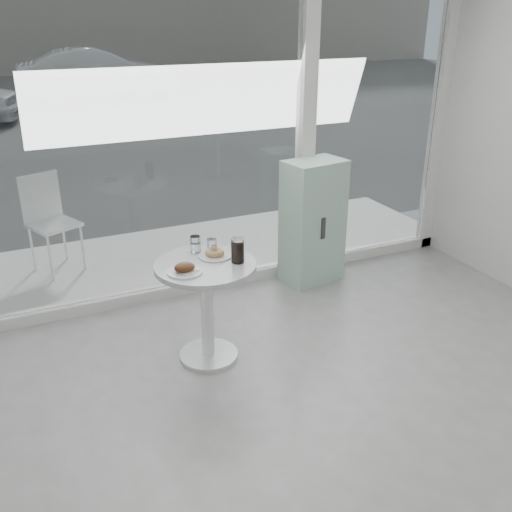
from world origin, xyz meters
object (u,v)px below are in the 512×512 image
plate_donut (215,254)px  water_tumbler_b (212,247)px  plate_fritter (185,269)px  water_tumbler_a (195,245)px  main_table (206,291)px  cola_glass (238,251)px  patio_chair (49,216)px  mint_cabinet (313,222)px  car_silver (97,74)px

plate_donut → water_tumbler_b: size_ratio=2.10×
plate_fritter → water_tumbler_a: (0.18, 0.31, 0.03)m
main_table → water_tumbler_a: bearing=88.3°
cola_glass → patio_chair: bearing=116.3°
mint_cabinet → water_tumbler_a: bearing=-164.3°
patio_chair → plate_fritter: 2.27m
plate_donut → water_tumbler_b: water_tumbler_b is taller
main_table → car_silver: car_silver is taller
plate_donut → water_tumbler_b: bearing=87.1°
car_silver → cola_glass: car_silver is taller
plate_donut → mint_cabinet: bearing=31.7°
mint_cabinet → car_silver: size_ratio=0.27×
cola_glass → water_tumbler_b: bearing=116.1°
mint_cabinet → car_silver: (0.44, 13.17, 0.13)m
car_silver → plate_donut: size_ratio=18.26×
patio_chair → water_tumbler_a: (0.85, -1.85, 0.24)m
plate_donut → water_tumbler_b: (0.00, 0.06, 0.03)m
water_tumbler_b → cola_glass: cola_glass is taller
water_tumbler_b → patio_chair: bearing=116.3°
car_silver → plate_fritter: car_silver is taller
patio_chair → car_silver: car_silver is taller
plate_donut → water_tumbler_a: (-0.10, 0.14, 0.03)m
mint_cabinet → patio_chair: mint_cabinet is taller
mint_cabinet → patio_chair: 2.52m
patio_chair → water_tumbler_a: bearing=-88.0°
car_silver → water_tumbler_a: bearing=174.3°
mint_cabinet → plate_fritter: size_ratio=4.89×
main_table → cola_glass: bearing=-19.4°
patio_chair → cola_glass: patio_chair is taller
main_table → plate_fritter: bearing=-153.6°
main_table → cola_glass: 0.38m
plate_donut → cola_glass: cola_glass is taller
water_tumbler_a → water_tumbler_b: (0.10, -0.08, -0.00)m
car_silver → water_tumbler_b: car_silver is taller
main_table → water_tumbler_a: 0.35m
mint_cabinet → cola_glass: mint_cabinet is taller
main_table → plate_donut: 0.27m
car_silver → water_tumbler_b: bearing=174.8°
plate_fritter → mint_cabinet: bearing=31.6°
mint_cabinet → main_table: bearing=-157.3°
mint_cabinet → plate_fritter: mint_cabinet is taller
plate_donut → main_table: bearing=-141.7°
mint_cabinet → car_silver: 13.17m
patio_chair → plate_donut: patio_chair is taller
patio_chair → water_tumbler_a: size_ratio=7.61×
water_tumbler_a → cola_glass: bearing=-54.9°
water_tumbler_b → cola_glass: bearing=-63.9°
patio_chair → water_tumbler_b: size_ratio=8.26×
water_tumbler_b → cola_glass: 0.25m
plate_fritter → water_tumbler_b: (0.28, 0.23, 0.02)m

